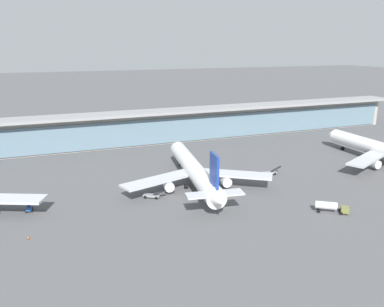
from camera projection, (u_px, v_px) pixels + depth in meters
The scene contains 8 objects.
ground_plane at pixel (214, 193), 119.93m from camera, with size 1200.00×1200.00×0.00m, color #515154.
airliner_centre_stand at pixel (194, 170), 124.17m from camera, with size 47.33×62.10×16.56m.
service_truck_under_wing_grey at pixel (152, 195), 115.54m from camera, with size 6.47×4.77×2.70m.
service_truck_mid_apron_grey at pixel (270, 173), 136.21m from camera, with size 6.84×2.06×2.70m.
service_truck_on_taxiway_olive at pixel (330, 206), 105.40m from camera, with size 8.31×6.83×2.95m.
service_truck_at_far_stand_blue at pixel (29, 208), 106.45m from camera, with size 1.90×2.97×2.05m.
terminal_building at pixel (153, 126), 177.72m from camera, with size 264.01×12.80×15.20m.
safety_cone_alpha at pixel (28, 238), 91.25m from camera, with size 0.62×0.62×0.70m.
Camera 1 is at (-47.55, -102.06, 43.54)m, focal length 36.82 mm.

